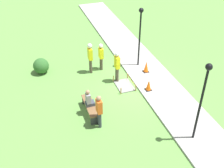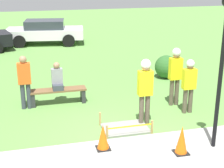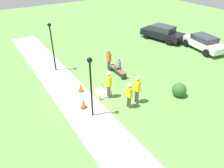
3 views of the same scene
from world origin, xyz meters
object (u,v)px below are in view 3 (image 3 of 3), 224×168
Objects in this scene: parked_car_black at (162,33)px; bystander_in_orange_shirt at (109,59)px; traffic_cone_near_patch at (81,87)px; park_bench at (118,71)px; traffic_cone_far_patch at (83,103)px; worker_assistant at (129,94)px; person_seated_on_bench at (118,65)px; worker_trainee at (137,87)px; parked_car_white at (204,42)px; lamppost_near at (91,79)px; lamppost_far at (52,40)px; worker_supervisor at (109,82)px.

bystander_in_orange_shirt is at bearing -84.88° from parked_car_black.
bystander_in_orange_shirt reaches higher than parked_car_black.
traffic_cone_near_patch reaches higher than park_bench.
bystander_in_orange_shirt reaches higher than traffic_cone_far_patch.
parked_car_black is (-4.77, 11.91, 0.36)m from traffic_cone_near_patch.
parked_car_black is (-7.85, 10.16, -0.23)m from worker_assistant.
worker_trainee is at bearing -16.31° from person_seated_on_bench.
parked_car_white reaches higher than traffic_cone_far_patch.
traffic_cone_far_patch is 0.15× the size of parked_car_white.
lamppost_near is 0.78× the size of parked_car_white.
lamppost_far is at bearing -100.08° from parked_car_black.
lamppost_near reaches higher than worker_assistant.
worker_assistant is at bearing -78.40° from worker_trainee.
parked_car_black is at bearing 115.58° from park_bench.
worker_supervisor is 2.54m from lamppost_near.
traffic_cone_far_patch is 2.26m from lamppost_near.
park_bench is (-0.74, 3.48, -0.05)m from traffic_cone_near_patch.
park_bench is 0.96× the size of worker_trainee.
worker_supervisor reaches higher than parked_car_black.
lamppost_far is (-6.83, -2.81, 1.42)m from worker_trainee.
worker_assistant reaches higher than parked_car_white.
traffic_cone_far_patch is 2.09m from worker_supervisor.
lamppost_near is (1.17, -1.82, 1.33)m from worker_supervisor.
worker_assistant is 0.73m from worker_trainee.
bystander_in_orange_shirt is at bearing 169.68° from worker_trainee.
traffic_cone_far_patch is 4.88m from person_seated_on_bench.
lamppost_far is (-3.17, -3.88, 1.72)m from person_seated_on_bench.
lamppost_far is 0.81× the size of parked_car_white.
traffic_cone_near_patch is 0.18× the size of lamppost_near.
lamppost_near reaches higher than traffic_cone_near_patch.
traffic_cone_near_patch is at bearing -150.35° from worker_assistant.
traffic_cone_near_patch is 0.38× the size of worker_assistant.
worker_supervisor is 1.85m from worker_trainee.
person_seated_on_bench is at bearing 11.90° from bystander_in_orange_shirt.
traffic_cone_far_patch is 0.36× the size of worker_trainee.
bystander_in_orange_shirt is (-1.03, -0.17, 0.62)m from park_bench.
person_seated_on_bench is 0.19× the size of parked_car_white.
parked_car_white is (-3.46, 10.78, -0.41)m from worker_trainee.
parked_car_black is (-7.45, 12.44, -1.73)m from lamppost_near.
bystander_in_orange_shirt is at bearing 139.17° from lamppost_near.
worker_assistant reaches higher than park_bench.
traffic_cone_far_patch is 0.38× the size of park_bench.
bystander_in_orange_shirt is at bearing 162.16° from worker_assistant.
worker_trainee is at bearing 39.20° from worker_supervisor.
parked_car_black is at bearing 94.05° from lamppost_far.
lamppost_near is 0.97× the size of lamppost_far.
worker_trainee is at bearing 39.94° from traffic_cone_near_patch.
parked_car_white is (3.37, 13.58, -1.83)m from lamppost_far.
parked_car_black is at bearing 120.57° from worker_supervisor.
bystander_in_orange_shirt is 0.36× the size of parked_car_black.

